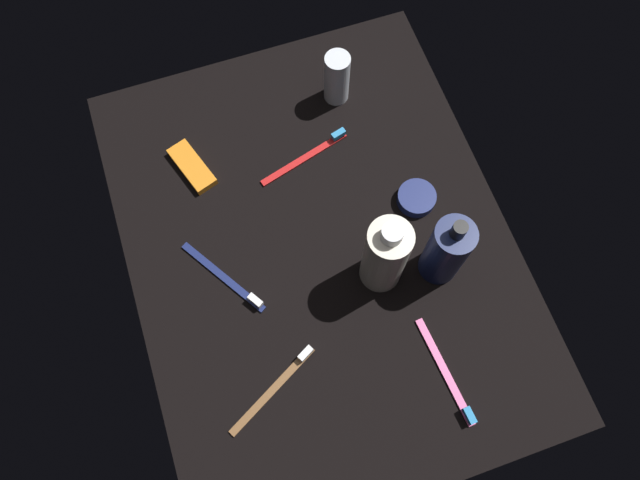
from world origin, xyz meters
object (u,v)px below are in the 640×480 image
object	(u,v)px
cream_tin_left	(416,198)
lotion_bottle	(446,251)
toothbrush_pink	(448,377)
bodywash_bottle	(385,256)
toothbrush_navy	(227,278)
deodorant_stick	(337,78)
toothbrush_red	(309,154)
toothbrush_brown	(278,384)
snack_bar_orange	(192,167)

from	to	relation	value
cream_tin_left	lotion_bottle	bearing A→B (deg)	-5.22
toothbrush_pink	bodywash_bottle	bearing A→B (deg)	-168.54
cream_tin_left	toothbrush_navy	bearing A→B (deg)	-84.79
deodorant_stick	toothbrush_pink	bearing A→B (deg)	-0.70
toothbrush_red	toothbrush_pink	xyz separation A→B (cm)	(44.44, 8.16, 0.00)
deodorant_stick	toothbrush_brown	distance (cm)	54.43
bodywash_bottle	snack_bar_orange	bearing A→B (deg)	-139.59
lotion_bottle	toothbrush_brown	size ratio (longest dim) A/B	1.11
toothbrush_navy	toothbrush_brown	xyz separation A→B (cm)	(19.20, 2.76, 0.00)
bodywash_bottle	toothbrush_red	bearing A→B (deg)	-170.45
cream_tin_left	bodywash_bottle	bearing A→B (deg)	-45.93
bodywash_bottle	snack_bar_orange	size ratio (longest dim) A/B	1.87
toothbrush_red	toothbrush_navy	distance (cm)	26.89
toothbrush_brown	snack_bar_orange	size ratio (longest dim) A/B	1.58
lotion_bottle	bodywash_bottle	bearing A→B (deg)	-102.25
deodorant_stick	toothbrush_brown	bearing A→B (deg)	-29.12
deodorant_stick	toothbrush_brown	xyz separation A→B (cm)	(47.36, -26.38, -4.87)
lotion_bottle	deodorant_stick	world-z (taller)	lotion_bottle
toothbrush_brown	cream_tin_left	xyz separation A→B (cm)	(-22.41, 32.42, 0.43)
lotion_bottle	toothbrush_brown	bearing A→B (deg)	-72.31
toothbrush_red	snack_bar_orange	xyz separation A→B (cm)	(-4.32, -20.60, 0.14)
toothbrush_red	toothbrush_navy	xyz separation A→B (cm)	(17.62, -20.32, 0.00)
lotion_bottle	snack_bar_orange	distance (cm)	46.92
toothbrush_brown	toothbrush_navy	bearing A→B (deg)	-171.81
toothbrush_navy	cream_tin_left	bearing A→B (deg)	95.21
lotion_bottle	snack_bar_orange	size ratio (longest dim) A/B	1.75
toothbrush_brown	toothbrush_red	bearing A→B (deg)	154.52
deodorant_stick	snack_bar_orange	bearing A→B (deg)	-78.08
lotion_bottle	bodywash_bottle	xyz separation A→B (cm)	(-2.08, -9.56, 1.00)
toothbrush_pink	deodorant_stick	bearing A→B (deg)	179.30
bodywash_bottle	toothbrush_red	xyz separation A→B (cm)	(-24.77, -4.17, -8.27)
snack_bar_orange	toothbrush_pink	bearing A→B (deg)	11.98
toothbrush_brown	cream_tin_left	world-z (taller)	same
toothbrush_red	cream_tin_left	distance (cm)	20.71
toothbrush_brown	bodywash_bottle	bearing A→B (deg)	119.03
lotion_bottle	toothbrush_navy	bearing A→B (deg)	-105.16
toothbrush_brown	toothbrush_pink	bearing A→B (deg)	73.49
bodywash_bottle	toothbrush_navy	world-z (taller)	bodywash_bottle
bodywash_bottle	toothbrush_navy	bearing A→B (deg)	-106.28
lotion_bottle	toothbrush_pink	world-z (taller)	lotion_bottle
toothbrush_pink	snack_bar_orange	xyz separation A→B (cm)	(-48.77, -28.76, 0.14)
toothbrush_red	toothbrush_brown	size ratio (longest dim) A/B	1.07
snack_bar_orange	cream_tin_left	distance (cm)	40.12
deodorant_stick	toothbrush_navy	distance (cm)	40.82
deodorant_stick	toothbrush_red	size ratio (longest dim) A/B	0.62
toothbrush_navy	bodywash_bottle	bearing A→B (deg)	73.72
toothbrush_navy	toothbrush_pink	bearing A→B (deg)	46.71
bodywash_bottle	snack_bar_orange	world-z (taller)	bodywash_bottle
snack_bar_orange	toothbrush_brown	bearing A→B (deg)	-14.30
toothbrush_pink	snack_bar_orange	world-z (taller)	toothbrush_pink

